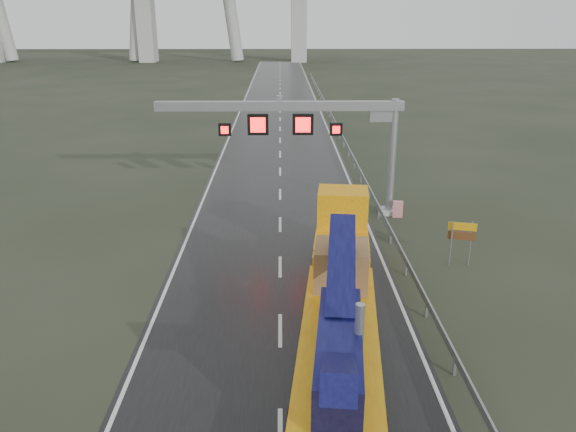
{
  "coord_description": "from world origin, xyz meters",
  "views": [
    {
      "loc": [
        0.05,
        -15.55,
        11.91
      ],
      "look_at": [
        0.38,
        8.66,
        3.2
      ],
      "focal_mm": 35.0,
      "sensor_mm": 36.0,
      "label": 1
    }
  ],
  "objects_px": {
    "sign_gantry": "(315,126)",
    "striped_barrier": "(398,209)",
    "exit_sign_pair": "(462,235)",
    "heavy_haul_truck": "(341,287)"
  },
  "relations": [
    {
      "from": "sign_gantry",
      "to": "exit_sign_pair",
      "type": "bearing_deg",
      "value": -48.79
    },
    {
      "from": "striped_barrier",
      "to": "sign_gantry",
      "type": "bearing_deg",
      "value": -179.69
    },
    {
      "from": "sign_gantry",
      "to": "striped_barrier",
      "type": "relative_size",
      "value": 14.54
    },
    {
      "from": "heavy_haul_truck",
      "to": "exit_sign_pair",
      "type": "relative_size",
      "value": 8.23
    },
    {
      "from": "exit_sign_pair",
      "to": "striped_barrier",
      "type": "xyz_separation_m",
      "value": [
        -1.68,
        7.18,
        -1.11
      ]
    },
    {
      "from": "heavy_haul_truck",
      "to": "exit_sign_pair",
      "type": "xyz_separation_m",
      "value": [
        6.59,
        5.69,
        -0.1
      ]
    },
    {
      "from": "exit_sign_pair",
      "to": "striped_barrier",
      "type": "relative_size",
      "value": 2.27
    },
    {
      "from": "sign_gantry",
      "to": "exit_sign_pair",
      "type": "xyz_separation_m",
      "value": [
        6.9,
        -7.87,
        -3.99
      ]
    },
    {
      "from": "sign_gantry",
      "to": "striped_barrier",
      "type": "height_order",
      "value": "sign_gantry"
    },
    {
      "from": "heavy_haul_truck",
      "to": "striped_barrier",
      "type": "distance_m",
      "value": 13.83
    }
  ]
}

